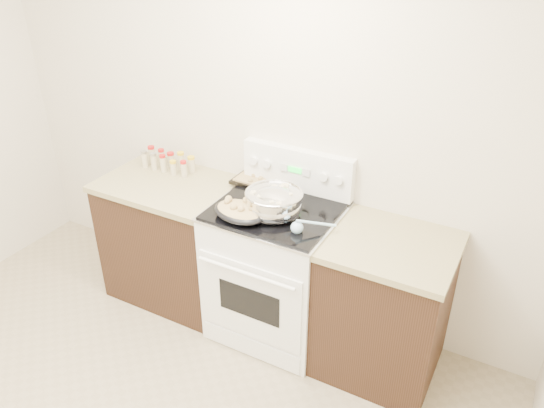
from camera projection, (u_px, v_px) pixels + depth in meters
The scene contains 10 objects.
room_shell at pixel (8, 175), 1.92m from camera, with size 4.10×3.60×2.75m.
counter_left at pixel (175, 238), 3.83m from camera, with size 0.93×0.67×0.92m.
counter_right at pixel (384, 306), 3.18m from camera, with size 0.73×0.67×0.92m.
kitchen_range at pixel (276, 268), 3.46m from camera, with size 0.78×0.73×1.22m.
mixing_bowl at pixel (274, 203), 3.13m from camera, with size 0.36×0.36×0.20m.
roasting_pan at pixel (240, 211), 3.12m from camera, with size 0.38×0.29×0.11m.
baking_sheet at pixel (265, 180), 3.54m from camera, with size 0.40×0.28×0.06m.
wooden_spoon at pixel (272, 215), 3.14m from camera, with size 0.06×0.25×0.04m.
blue_ladle at pixel (300, 227), 2.99m from camera, with size 0.23×0.17×0.09m.
spice_jars at pixel (167, 161), 3.75m from camera, with size 0.39×0.15×0.13m.
Camera 1 is at (1.67, -1.06, 2.56)m, focal length 35.00 mm.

